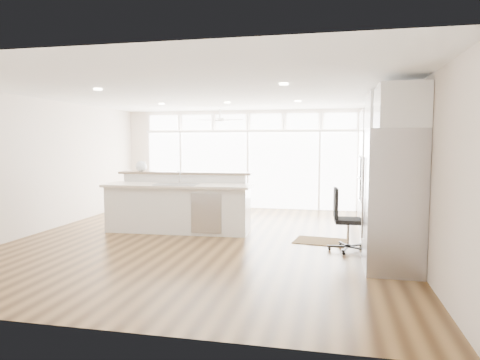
# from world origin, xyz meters

# --- Properties ---
(floor) EXTENTS (7.00, 8.00, 0.02)m
(floor) POSITION_xyz_m (0.00, 0.00, -0.01)
(floor) COLOR #442D15
(floor) RESTS_ON ground
(ceiling) EXTENTS (7.00, 8.00, 0.02)m
(ceiling) POSITION_xyz_m (0.00, 0.00, 2.70)
(ceiling) COLOR white
(ceiling) RESTS_ON wall_back
(wall_back) EXTENTS (7.00, 0.04, 2.70)m
(wall_back) POSITION_xyz_m (0.00, 4.00, 1.35)
(wall_back) COLOR silver
(wall_back) RESTS_ON floor
(wall_front) EXTENTS (7.00, 0.04, 2.70)m
(wall_front) POSITION_xyz_m (0.00, -4.00, 1.35)
(wall_front) COLOR silver
(wall_front) RESTS_ON floor
(wall_left) EXTENTS (0.04, 8.00, 2.70)m
(wall_left) POSITION_xyz_m (-3.50, 0.00, 1.35)
(wall_left) COLOR silver
(wall_left) RESTS_ON floor
(wall_right) EXTENTS (0.04, 8.00, 2.70)m
(wall_right) POSITION_xyz_m (3.50, 0.00, 1.35)
(wall_right) COLOR silver
(wall_right) RESTS_ON floor
(glass_wall) EXTENTS (5.80, 0.06, 2.08)m
(glass_wall) POSITION_xyz_m (0.00, 3.94, 1.05)
(glass_wall) COLOR silver
(glass_wall) RESTS_ON wall_back
(transom_row) EXTENTS (5.90, 0.06, 0.40)m
(transom_row) POSITION_xyz_m (0.00, 3.94, 2.38)
(transom_row) COLOR silver
(transom_row) RESTS_ON wall_back
(desk_window) EXTENTS (0.04, 0.85, 0.85)m
(desk_window) POSITION_xyz_m (3.46, 0.30, 1.55)
(desk_window) COLOR silver
(desk_window) RESTS_ON wall_right
(ceiling_fan) EXTENTS (1.16, 1.16, 0.32)m
(ceiling_fan) POSITION_xyz_m (-0.50, 2.80, 2.48)
(ceiling_fan) COLOR white
(ceiling_fan) RESTS_ON ceiling
(recessed_lights) EXTENTS (3.40, 3.00, 0.02)m
(recessed_lights) POSITION_xyz_m (0.00, 0.20, 2.68)
(recessed_lights) COLOR white
(recessed_lights) RESTS_ON ceiling
(oven_cabinet) EXTENTS (0.64, 1.20, 2.50)m
(oven_cabinet) POSITION_xyz_m (3.17, 1.80, 1.25)
(oven_cabinet) COLOR white
(oven_cabinet) RESTS_ON floor
(desk_nook) EXTENTS (0.72, 1.30, 0.76)m
(desk_nook) POSITION_xyz_m (3.13, 0.30, 0.38)
(desk_nook) COLOR white
(desk_nook) RESTS_ON floor
(upper_cabinets) EXTENTS (0.64, 1.30, 0.64)m
(upper_cabinets) POSITION_xyz_m (3.17, 0.30, 2.35)
(upper_cabinets) COLOR white
(upper_cabinets) RESTS_ON wall_right
(refrigerator) EXTENTS (0.76, 0.90, 2.00)m
(refrigerator) POSITION_xyz_m (3.11, -1.35, 1.00)
(refrigerator) COLOR #A2A3A7
(refrigerator) RESTS_ON floor
(fridge_cabinet) EXTENTS (0.64, 0.90, 0.60)m
(fridge_cabinet) POSITION_xyz_m (3.17, -1.35, 2.30)
(fridge_cabinet) COLOR white
(fridge_cabinet) RESTS_ON wall_right
(framed_photos) EXTENTS (0.06, 0.22, 0.80)m
(framed_photos) POSITION_xyz_m (3.46, 0.92, 1.40)
(framed_photos) COLOR black
(framed_photos) RESTS_ON wall_right
(kitchen_island) EXTENTS (3.04, 1.26, 1.19)m
(kitchen_island) POSITION_xyz_m (-0.78, 0.54, 0.59)
(kitchen_island) COLOR white
(kitchen_island) RESTS_ON floor
(rug) EXTENTS (1.03, 0.81, 0.01)m
(rug) POSITION_xyz_m (2.08, 0.23, 0.01)
(rug) COLOR #382511
(rug) RESTS_ON floor
(office_chair) EXTENTS (0.58, 0.54, 1.05)m
(office_chair) POSITION_xyz_m (2.54, -0.36, 0.52)
(office_chair) COLOR black
(office_chair) RESTS_ON floor
(fishbowl) EXTENTS (0.24, 0.24, 0.23)m
(fishbowl) POSITION_xyz_m (-1.75, 0.89, 1.30)
(fishbowl) COLOR white
(fishbowl) RESTS_ON kitchen_island
(monitor) EXTENTS (0.12, 0.52, 0.43)m
(monitor) POSITION_xyz_m (3.05, 0.30, 0.97)
(monitor) COLOR black
(monitor) RESTS_ON desk_nook
(keyboard) EXTENTS (0.15, 0.32, 0.02)m
(keyboard) POSITION_xyz_m (2.88, 0.30, 0.77)
(keyboard) COLOR silver
(keyboard) RESTS_ON desk_nook
(potted_plant) EXTENTS (0.31, 0.33, 0.23)m
(potted_plant) POSITION_xyz_m (3.17, 1.80, 2.62)
(potted_plant) COLOR #285D28
(potted_plant) RESTS_ON oven_cabinet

